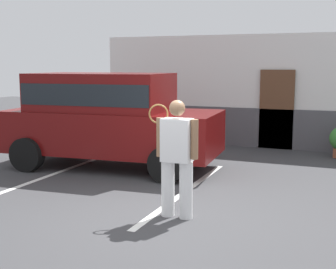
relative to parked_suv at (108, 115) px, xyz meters
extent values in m
plane|color=#38383A|center=(2.43, -2.74, -1.15)|extent=(40.00, 40.00, 0.00)
cube|color=silver|center=(-0.70, -1.24, -1.14)|extent=(0.12, 4.40, 0.01)
cube|color=silver|center=(2.27, -1.24, -1.14)|extent=(0.12, 4.40, 0.01)
cube|color=white|center=(2.43, 3.85, 0.37)|extent=(8.85, 0.30, 3.04)
cube|color=#4C4C51|center=(2.43, 3.65, -0.61)|extent=(7.43, 0.10, 1.06)
cube|color=brown|center=(3.04, 3.63, -0.10)|extent=(0.90, 0.06, 2.10)
cube|color=#590C0C|center=(0.11, 0.01, -0.35)|extent=(4.73, 2.25, 0.90)
cube|color=#590C0C|center=(-0.14, -0.01, 0.50)|extent=(3.03, 1.98, 0.80)
cube|color=black|center=(-0.14, -0.01, 0.48)|extent=(2.97, 1.99, 0.44)
cylinder|color=black|center=(1.58, 1.07, -0.79)|extent=(0.74, 0.31, 0.72)
cylinder|color=black|center=(1.73, -0.82, -0.79)|extent=(0.74, 0.31, 0.72)
cylinder|color=black|center=(-1.51, 0.84, -0.79)|extent=(0.74, 0.31, 0.72)
cylinder|color=black|center=(-1.37, -1.06, -0.79)|extent=(0.74, 0.31, 0.72)
cylinder|color=white|center=(2.77, -2.63, -0.72)|extent=(0.20, 0.20, 0.84)
cylinder|color=white|center=(2.49, -2.63, -0.72)|extent=(0.20, 0.20, 0.84)
cube|color=white|center=(2.63, -2.63, 0.01)|extent=(0.43, 0.27, 0.63)
sphere|color=#8C6647|center=(2.63, -2.63, 0.47)|extent=(0.23, 0.23, 0.23)
cylinder|color=#8C6647|center=(2.90, -2.63, 0.04)|extent=(0.11, 0.11, 0.57)
cylinder|color=#8C6647|center=(2.36, -2.63, 0.04)|extent=(0.11, 0.11, 0.57)
torus|color=olive|center=(2.32, -2.58, 0.37)|extent=(0.29, 0.11, 0.29)
cylinder|color=olive|center=(2.32, -2.58, 0.14)|extent=(0.03, 0.03, 0.20)
camera|label=1|loc=(5.02, -8.82, 1.10)|focal=49.72mm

